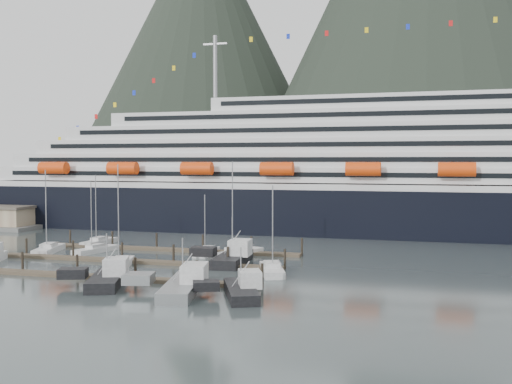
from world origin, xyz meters
TOP-DOWN VIEW (x-y plane):
  - ground at (0.00, 0.00)m, footprint 1600.00×1600.00m
  - mountains at (52.48, 588.54)m, footprint 870.00×440.00m
  - cruise_ship at (30.03, 54.94)m, footprint 210.00×30.40m
  - dock_near at (-4.93, -9.95)m, footprint 48.18×2.28m
  - dock_mid at (-4.93, 3.05)m, footprint 48.18×2.28m
  - dock_far at (-4.93, 16.05)m, footprint 48.18×2.28m
  - sailboat_a at (-24.80, 8.59)m, footprint 5.18×10.00m
  - sailboat_b at (-16.78, 10.78)m, footprint 4.65×9.58m
  - sailboat_d at (-5.38, -1.33)m, footprint 5.92×11.23m
  - sailboat_e at (-21.49, 19.99)m, footprint 3.03×9.54m
  - sailboat_f at (3.00, 13.55)m, footprint 2.89×8.53m
  - sailboat_g at (8.59, 13.18)m, footprint 6.79×11.78m
  - sailboat_h at (18.00, 0.13)m, footprint 5.94×10.12m
  - trawler_b at (-0.72, -13.69)m, footprint 9.92×12.07m
  - trawler_c at (10.26, -14.76)m, footprint 10.81×14.95m
  - trawler_d at (17.88, -15.05)m, footprint 9.36×11.31m
  - trawler_e at (9.90, 6.27)m, footprint 9.72×12.75m

SIDE VIEW (x-z plane):
  - ground at x=0.00m, z-range 0.00..0.00m
  - dock_near at x=-4.93m, z-range -1.29..1.91m
  - dock_mid at x=-4.93m, z-range -1.29..1.91m
  - dock_far at x=-4.93m, z-range -1.29..1.91m
  - sailboat_f at x=3.00m, z-range -5.02..5.81m
  - sailboat_b at x=-16.78m, z-range -6.09..6.90m
  - sailboat_e at x=-21.49m, z-range -6.53..7.36m
  - sailboat_h at x=18.00m, z-range -6.18..7.04m
  - sailboat_d at x=-5.38m, z-range -7.63..8.50m
  - sailboat_a at x=-24.80m, z-range -7.11..8.00m
  - sailboat_g at x=8.59m, z-range -7.86..8.75m
  - trawler_d at x=17.88m, z-range -2.39..4.08m
  - trawler_c at x=10.26m, z-range -2.77..4.64m
  - trawler_b at x=-0.72m, z-range -2.80..4.68m
  - trawler_e at x=9.90m, z-range -3.08..5.08m
  - cruise_ship at x=30.03m, z-range -13.11..37.19m
  - mountains at x=52.48m, z-range -46.60..373.40m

